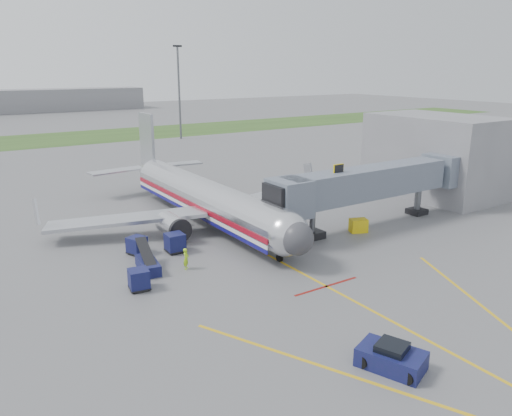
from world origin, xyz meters
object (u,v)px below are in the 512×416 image
airliner (205,198)px  ramp_worker (186,259)px  pushback_tug (391,358)px  belt_loader (148,264)px

airliner → ramp_worker: bearing=-124.9°
pushback_tug → ramp_worker: (-3.29, 18.65, 0.28)m
pushback_tug → ramp_worker: bearing=100.0°
airliner → pushback_tug: 29.46m
ramp_worker → pushback_tug: bearing=-125.0°
airliner → pushback_tug: airliner is taller
airliner → belt_loader: bearing=-137.9°
airliner → pushback_tug: size_ratio=8.90×
pushback_tug → ramp_worker: 18.94m
belt_loader → ramp_worker: 3.08m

